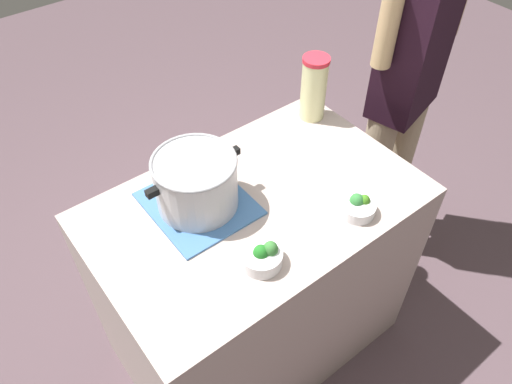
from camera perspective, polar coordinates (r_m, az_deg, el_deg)
The scene contains 8 objects.
ground_plane at distance 2.48m, azimuth 0.00°, elevation -16.10°, with size 8.00×8.00×0.00m, color #544148.
counter_slab at distance 2.08m, azimuth 0.00°, elevation -10.01°, with size 1.15×0.73×0.93m, color #B09D96.
dish_cloth at distance 1.71m, azimuth -6.60°, elevation -1.32°, with size 0.32×0.36×0.01m, color teal.
cooking_pot at distance 1.64m, azimuth -6.90°, elevation 1.18°, with size 0.35×0.28×0.20m.
lemonade_pitcher at distance 2.01m, azimuth 6.63°, elevation 11.77°, with size 0.11×0.11×0.27m.
broccoli_bowl_front at distance 1.70m, azimuth 11.61°, elevation -1.63°, with size 0.12×0.12×0.07m.
broccoli_bowl_center at distance 1.52m, azimuth 0.72°, elevation -7.37°, with size 0.13×0.13×0.08m.
person_cook at distance 2.34m, azimuth 16.51°, elevation 10.58°, with size 0.50×0.28×1.64m.
Camera 1 is at (-0.72, -0.92, 2.18)m, focal length 34.91 mm.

